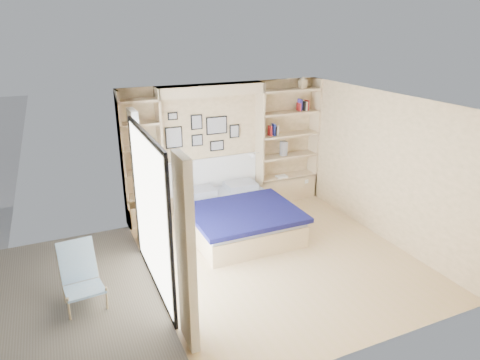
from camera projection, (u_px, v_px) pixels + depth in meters
name	position (u px, v px, depth m)	size (l,w,h in m)	color
ground	(277.00, 256.00, 6.90)	(4.50, 4.50, 0.00)	tan
room_shell	(219.00, 169.00, 7.69)	(4.50, 4.50, 4.50)	beige
bed	(236.00, 216.00, 7.68)	(1.81, 2.24, 1.07)	tan
photo_gallery	(202.00, 132.00, 8.08)	(1.48, 0.02, 0.82)	black
reading_lamps	(214.00, 159.00, 8.12)	(1.92, 0.12, 0.15)	silver
shelf_decor	(275.00, 122.00, 8.49)	(3.47, 0.23, 2.03)	#A51E1E
deck	(32.00, 314.00, 5.52)	(3.20, 4.00, 0.05)	#6E6251
deck_chair	(81.00, 276.00, 5.65)	(0.55, 0.85, 0.82)	tan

